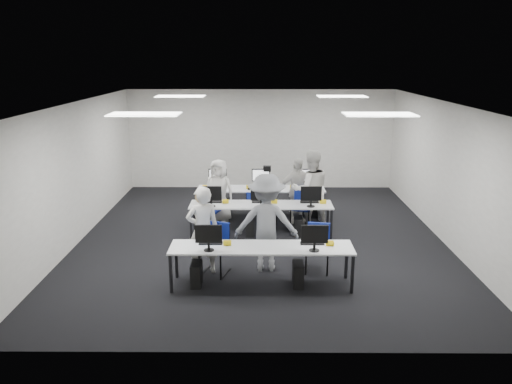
{
  "coord_description": "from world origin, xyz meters",
  "views": [
    {
      "loc": [
        -0.04,
        -10.54,
        3.93
      ],
      "look_at": [
        -0.11,
        0.25,
        1.0
      ],
      "focal_mm": 35.0,
      "sensor_mm": 36.0,
      "label": 1
    }
  ],
  "objects_px": {
    "chair_4": "(302,215)",
    "student_2": "(219,191)",
    "chair_6": "(256,213)",
    "student_0": "(203,230)",
    "chair_1": "(317,256)",
    "chair_7": "(313,212)",
    "chair_0": "(215,258)",
    "photographer": "(266,223)",
    "student_3": "(297,190)",
    "student_1": "(311,190)",
    "chair_2": "(211,217)",
    "chair_3": "(268,217)",
    "chair_5": "(210,212)",
    "desk_mid": "(261,206)",
    "desk_front": "(261,249)"
  },
  "relations": [
    {
      "from": "chair_1",
      "to": "chair_7",
      "type": "bearing_deg",
      "value": 95.74
    },
    {
      "from": "chair_6",
      "to": "student_1",
      "type": "distance_m",
      "value": 1.47
    },
    {
      "from": "desk_mid",
      "to": "chair_4",
      "type": "relative_size",
      "value": 3.34
    },
    {
      "from": "student_0",
      "to": "student_1",
      "type": "relative_size",
      "value": 0.9
    },
    {
      "from": "chair_4",
      "to": "chair_7",
      "type": "xyz_separation_m",
      "value": [
        0.3,
        0.34,
        -0.04
      ]
    },
    {
      "from": "chair_4",
      "to": "student_1",
      "type": "height_order",
      "value": "student_1"
    },
    {
      "from": "student_2",
      "to": "student_0",
      "type": "bearing_deg",
      "value": -72.53
    },
    {
      "from": "chair_6",
      "to": "student_3",
      "type": "bearing_deg",
      "value": 22.22
    },
    {
      "from": "chair_5",
      "to": "student_1",
      "type": "distance_m",
      "value": 2.53
    },
    {
      "from": "chair_3",
      "to": "chair_4",
      "type": "bearing_deg",
      "value": -3.09
    },
    {
      "from": "desk_mid",
      "to": "student_3",
      "type": "relative_size",
      "value": 1.99
    },
    {
      "from": "chair_4",
      "to": "student_2",
      "type": "relative_size",
      "value": 0.61
    },
    {
      "from": "chair_4",
      "to": "student_2",
      "type": "height_order",
      "value": "student_2"
    },
    {
      "from": "chair_3",
      "to": "student_2",
      "type": "height_order",
      "value": "student_2"
    },
    {
      "from": "student_2",
      "to": "chair_5",
      "type": "bearing_deg",
      "value": -154.04
    },
    {
      "from": "chair_5",
      "to": "chair_6",
      "type": "height_order",
      "value": "chair_6"
    },
    {
      "from": "desk_front",
      "to": "chair_5",
      "type": "relative_size",
      "value": 3.95
    },
    {
      "from": "chair_2",
      "to": "student_0",
      "type": "height_order",
      "value": "student_0"
    },
    {
      "from": "chair_7",
      "to": "photographer",
      "type": "relative_size",
      "value": 0.44
    },
    {
      "from": "chair_0",
      "to": "chair_1",
      "type": "distance_m",
      "value": 1.94
    },
    {
      "from": "chair_7",
      "to": "chair_0",
      "type": "bearing_deg",
      "value": -136.36
    },
    {
      "from": "chair_2",
      "to": "photographer",
      "type": "relative_size",
      "value": 0.46
    },
    {
      "from": "student_2",
      "to": "photographer",
      "type": "relative_size",
      "value": 0.84
    },
    {
      "from": "desk_mid",
      "to": "student_0",
      "type": "distance_m",
      "value": 2.33
    },
    {
      "from": "chair_3",
      "to": "student_0",
      "type": "xyz_separation_m",
      "value": [
        -1.25,
        -2.61,
        0.58
      ]
    },
    {
      "from": "student_0",
      "to": "student_1",
      "type": "height_order",
      "value": "student_1"
    },
    {
      "from": "student_0",
      "to": "student_2",
      "type": "relative_size",
      "value": 1.07
    },
    {
      "from": "chair_1",
      "to": "student_1",
      "type": "distance_m",
      "value": 2.56
    },
    {
      "from": "chair_2",
      "to": "student_0",
      "type": "distance_m",
      "value": 2.62
    },
    {
      "from": "chair_1",
      "to": "chair_5",
      "type": "xyz_separation_m",
      "value": [
        -2.31,
        2.85,
        -0.03
      ]
    },
    {
      "from": "student_3",
      "to": "student_2",
      "type": "bearing_deg",
      "value": 163.86
    },
    {
      "from": "chair_0",
      "to": "chair_4",
      "type": "distance_m",
      "value": 3.2
    },
    {
      "from": "student_0",
      "to": "photographer",
      "type": "height_order",
      "value": "photographer"
    },
    {
      "from": "chair_6",
      "to": "student_0",
      "type": "bearing_deg",
      "value": -93.61
    },
    {
      "from": "chair_6",
      "to": "chair_4",
      "type": "bearing_deg",
      "value": 1.59
    },
    {
      "from": "chair_3",
      "to": "student_3",
      "type": "bearing_deg",
      "value": 25.83
    },
    {
      "from": "chair_0",
      "to": "chair_1",
      "type": "xyz_separation_m",
      "value": [
        1.93,
        0.14,
        -0.02
      ]
    },
    {
      "from": "desk_front",
      "to": "student_3",
      "type": "bearing_deg",
      "value": 76.11
    },
    {
      "from": "student_1",
      "to": "photographer",
      "type": "relative_size",
      "value": 1.0
    },
    {
      "from": "chair_0",
      "to": "desk_mid",
      "type": "bearing_deg",
      "value": 84.73
    },
    {
      "from": "chair_2",
      "to": "student_0",
      "type": "xyz_separation_m",
      "value": [
        0.11,
        -2.56,
        0.57
      ]
    },
    {
      "from": "chair_0",
      "to": "chair_1",
      "type": "relative_size",
      "value": 1.06
    },
    {
      "from": "chair_4",
      "to": "chair_7",
      "type": "distance_m",
      "value": 0.46
    },
    {
      "from": "student_1",
      "to": "student_2",
      "type": "bearing_deg",
      "value": -18.81
    },
    {
      "from": "student_0",
      "to": "chair_4",
      "type": "bearing_deg",
      "value": -145.15
    },
    {
      "from": "chair_6",
      "to": "student_3",
      "type": "relative_size",
      "value": 0.51
    },
    {
      "from": "chair_4",
      "to": "student_3",
      "type": "relative_size",
      "value": 0.6
    },
    {
      "from": "chair_3",
      "to": "chair_5",
      "type": "xyz_separation_m",
      "value": [
        -1.42,
        0.35,
        -0.0
      ]
    },
    {
      "from": "chair_1",
      "to": "student_1",
      "type": "bearing_deg",
      "value": 97.6
    },
    {
      "from": "student_3",
      "to": "student_1",
      "type": "bearing_deg",
      "value": -69.56
    }
  ]
}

